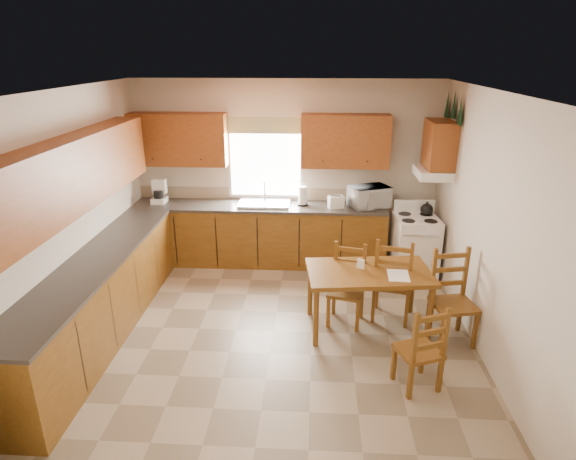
# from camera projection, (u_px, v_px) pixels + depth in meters

# --- Properties ---
(floor) EXTENTS (4.50, 4.50, 0.00)m
(floor) POSITION_uv_depth(u_px,v_px,m) (274.00, 331.00, 5.60)
(floor) COLOR gray
(floor) RESTS_ON ground
(ceiling) EXTENTS (4.50, 4.50, 0.00)m
(ceiling) POSITION_uv_depth(u_px,v_px,m) (271.00, 91.00, 4.65)
(ceiling) COLOR #96522E
(ceiling) RESTS_ON floor
(wall_left) EXTENTS (4.50, 4.50, 0.00)m
(wall_left) POSITION_uv_depth(u_px,v_px,m) (67.00, 218.00, 5.25)
(wall_left) COLOR beige
(wall_left) RESTS_ON floor
(wall_right) EXTENTS (4.50, 4.50, 0.00)m
(wall_right) POSITION_uv_depth(u_px,v_px,m) (487.00, 226.00, 5.00)
(wall_right) COLOR beige
(wall_right) RESTS_ON floor
(wall_back) EXTENTS (4.50, 4.50, 0.00)m
(wall_back) POSITION_uv_depth(u_px,v_px,m) (286.00, 172.00, 7.23)
(wall_back) COLOR beige
(wall_back) RESTS_ON floor
(wall_front) EXTENTS (4.50, 4.50, 0.00)m
(wall_front) POSITION_uv_depth(u_px,v_px,m) (240.00, 341.00, 3.02)
(wall_front) COLOR beige
(wall_front) RESTS_ON floor
(lower_cab_back) EXTENTS (3.75, 0.60, 0.88)m
(lower_cab_back) POSITION_uv_depth(u_px,v_px,m) (260.00, 235.00, 7.29)
(lower_cab_back) COLOR brown
(lower_cab_back) RESTS_ON floor
(lower_cab_left) EXTENTS (0.60, 3.60, 0.88)m
(lower_cab_left) POSITION_uv_depth(u_px,v_px,m) (100.00, 299.00, 5.41)
(lower_cab_left) COLOR brown
(lower_cab_left) RESTS_ON floor
(counter_back) EXTENTS (3.75, 0.63, 0.04)m
(counter_back) POSITION_uv_depth(u_px,v_px,m) (259.00, 206.00, 7.13)
(counter_back) COLOR #38332E
(counter_back) RESTS_ON lower_cab_back
(counter_left) EXTENTS (0.63, 3.60, 0.04)m
(counter_left) POSITION_uv_depth(u_px,v_px,m) (94.00, 262.00, 5.25)
(counter_left) COLOR #38332E
(counter_left) RESTS_ON lower_cab_left
(backsplash) EXTENTS (3.75, 0.01, 0.18)m
(backsplash) POSITION_uv_depth(u_px,v_px,m) (261.00, 194.00, 7.36)
(backsplash) COLOR gray
(backsplash) RESTS_ON counter_back
(upper_cab_back_left) EXTENTS (1.41, 0.33, 0.75)m
(upper_cab_back_left) POSITION_uv_depth(u_px,v_px,m) (179.00, 139.00, 6.98)
(upper_cab_back_left) COLOR brown
(upper_cab_back_left) RESTS_ON wall_back
(upper_cab_back_right) EXTENTS (1.25, 0.33, 0.75)m
(upper_cab_back_right) POSITION_uv_depth(u_px,v_px,m) (345.00, 141.00, 6.85)
(upper_cab_back_right) COLOR brown
(upper_cab_back_right) RESTS_ON wall_back
(upper_cab_left) EXTENTS (0.33, 3.60, 0.75)m
(upper_cab_left) POSITION_uv_depth(u_px,v_px,m) (68.00, 176.00, 4.92)
(upper_cab_left) COLOR brown
(upper_cab_left) RESTS_ON wall_left
(upper_cab_stove) EXTENTS (0.33, 0.62, 0.62)m
(upper_cab_stove) POSITION_uv_depth(u_px,v_px,m) (439.00, 144.00, 6.36)
(upper_cab_stove) COLOR brown
(upper_cab_stove) RESTS_ON wall_right
(range_hood) EXTENTS (0.44, 0.62, 0.12)m
(range_hood) POSITION_uv_depth(u_px,v_px,m) (433.00, 172.00, 6.50)
(range_hood) COLOR white
(range_hood) RESTS_ON wall_right
(window_frame) EXTENTS (1.13, 0.02, 1.18)m
(window_frame) POSITION_uv_depth(u_px,v_px,m) (265.00, 159.00, 7.15)
(window_frame) COLOR white
(window_frame) RESTS_ON wall_back
(window_pane) EXTENTS (1.05, 0.01, 1.10)m
(window_pane) POSITION_uv_depth(u_px,v_px,m) (265.00, 159.00, 7.14)
(window_pane) COLOR white
(window_pane) RESTS_ON wall_back
(window_valance) EXTENTS (1.19, 0.01, 0.24)m
(window_valance) POSITION_uv_depth(u_px,v_px,m) (265.00, 125.00, 6.94)
(window_valance) COLOR #49652E
(window_valance) RESTS_ON wall_back
(sink_basin) EXTENTS (0.75, 0.45, 0.04)m
(sink_basin) POSITION_uv_depth(u_px,v_px,m) (264.00, 204.00, 7.11)
(sink_basin) COLOR silver
(sink_basin) RESTS_ON counter_back
(pine_decal_a) EXTENTS (0.22, 0.22, 0.36)m
(pine_decal_a) POSITION_uv_depth(u_px,v_px,m) (461.00, 110.00, 5.89)
(pine_decal_a) COLOR black
(pine_decal_a) RESTS_ON wall_right
(pine_decal_b) EXTENTS (0.22, 0.22, 0.36)m
(pine_decal_b) POSITION_uv_depth(u_px,v_px,m) (454.00, 104.00, 6.17)
(pine_decal_b) COLOR black
(pine_decal_b) RESTS_ON wall_right
(pine_decal_c) EXTENTS (0.22, 0.22, 0.36)m
(pine_decal_c) POSITION_uv_depth(u_px,v_px,m) (447.00, 105.00, 6.49)
(pine_decal_c) COLOR black
(pine_decal_c) RESTS_ON wall_right
(stove) EXTENTS (0.62, 0.64, 0.87)m
(stove) POSITION_uv_depth(u_px,v_px,m) (415.00, 248.00, 6.84)
(stove) COLOR white
(stove) RESTS_ON floor
(coffeemaker) EXTENTS (0.27, 0.30, 0.36)m
(coffeemaker) POSITION_uv_depth(u_px,v_px,m) (159.00, 191.00, 7.16)
(coffeemaker) COLOR white
(coffeemaker) RESTS_ON counter_back
(paper_towel) EXTENTS (0.15, 0.15, 0.28)m
(paper_towel) POSITION_uv_depth(u_px,v_px,m) (302.00, 196.00, 7.06)
(paper_towel) COLOR white
(paper_towel) RESTS_ON counter_back
(toaster) EXTENTS (0.25, 0.19, 0.18)m
(toaster) POSITION_uv_depth(u_px,v_px,m) (336.00, 202.00, 6.96)
(toaster) COLOR white
(toaster) RESTS_ON counter_back
(microwave) EXTENTS (0.62, 0.54, 0.31)m
(microwave) POSITION_uv_depth(u_px,v_px,m) (369.00, 197.00, 6.98)
(microwave) COLOR white
(microwave) RESTS_ON counter_back
(dining_table) EXTENTS (1.46, 0.94, 0.74)m
(dining_table) POSITION_uv_depth(u_px,v_px,m) (367.00, 300.00, 5.54)
(dining_table) COLOR brown
(dining_table) RESTS_ON floor
(chair_near_left) EXTENTS (0.49, 0.48, 0.90)m
(chair_near_left) POSITION_uv_depth(u_px,v_px,m) (419.00, 345.00, 4.54)
(chair_near_left) COLOR brown
(chair_near_left) RESTS_ON floor
(chair_near_right) EXTENTS (0.53, 0.52, 1.06)m
(chair_near_right) POSITION_uv_depth(u_px,v_px,m) (393.00, 278.00, 5.71)
(chair_near_right) COLOR brown
(chair_near_right) RESTS_ON floor
(chair_far_left) EXTENTS (0.48, 0.47, 0.96)m
(chair_far_left) POSITION_uv_depth(u_px,v_px,m) (346.00, 287.00, 5.62)
(chair_far_left) COLOR brown
(chair_far_left) RESTS_ON floor
(chair_far_right) EXTENTS (0.51, 0.49, 1.05)m
(chair_far_right) POSITION_uv_depth(u_px,v_px,m) (454.00, 299.00, 5.24)
(chair_far_right) COLOR brown
(chair_far_right) RESTS_ON floor
(table_paper) EXTENTS (0.25, 0.32, 0.00)m
(table_paper) POSITION_uv_depth(u_px,v_px,m) (398.00, 275.00, 5.29)
(table_paper) COLOR white
(table_paper) RESTS_ON dining_table
(table_card) EXTENTS (0.09, 0.05, 0.11)m
(table_card) POSITION_uv_depth(u_px,v_px,m) (361.00, 264.00, 5.45)
(table_card) COLOR white
(table_card) RESTS_ON dining_table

